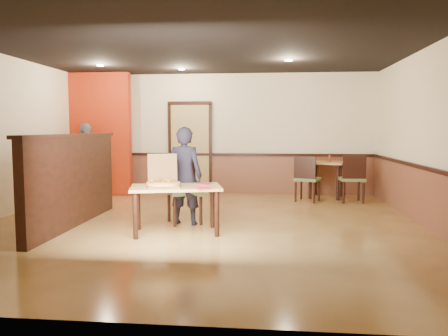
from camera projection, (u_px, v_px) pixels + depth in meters
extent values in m
plane|color=tan|center=(202.00, 225.00, 6.89)|extent=(7.00, 7.00, 0.00)
plane|color=black|center=(201.00, 45.00, 6.64)|extent=(7.00, 7.00, 0.00)
plane|color=#FCEBC5|center=(224.00, 134.00, 10.24)|extent=(7.00, 0.00, 7.00)
plane|color=#FCEBC5|center=(436.00, 137.00, 6.42)|extent=(0.00, 7.00, 7.00)
cube|color=brown|center=(224.00, 174.00, 10.29)|extent=(7.00, 0.04, 0.90)
cube|color=black|center=(224.00, 155.00, 10.23)|extent=(7.00, 0.06, 0.06)
cube|color=brown|center=(431.00, 201.00, 6.51)|extent=(0.04, 7.00, 0.90)
cube|color=black|center=(431.00, 170.00, 6.47)|extent=(0.06, 7.00, 0.06)
cube|color=tan|center=(190.00, 149.00, 10.31)|extent=(0.90, 0.06, 2.10)
cube|color=black|center=(73.00, 181.00, 6.83)|extent=(0.14, 3.00, 1.40)
cube|color=black|center=(72.00, 135.00, 6.77)|extent=(0.20, 3.10, 0.05)
cube|color=#AD270C|center=(96.00, 134.00, 10.03)|extent=(1.60, 0.20, 2.78)
cylinder|color=beige|center=(100.00, 65.00, 8.66)|extent=(0.14, 0.14, 0.02)
cylinder|color=beige|center=(181.00, 69.00, 9.20)|extent=(0.14, 0.14, 0.02)
cylinder|color=beige|center=(289.00, 60.00, 7.99)|extent=(0.14, 0.14, 0.02)
cube|color=tan|center=(176.00, 187.00, 6.34)|extent=(1.43, 1.02, 0.04)
cylinder|color=black|center=(135.00, 216.00, 6.01)|extent=(0.07, 0.07, 0.65)
cylinder|color=black|center=(138.00, 208.00, 6.58)|extent=(0.07, 0.07, 0.65)
cylinder|color=black|center=(217.00, 214.00, 6.16)|extent=(0.07, 0.07, 0.65)
cylinder|color=black|center=(213.00, 207.00, 6.73)|extent=(0.07, 0.07, 0.65)
cube|color=#5E7041|center=(185.00, 192.00, 7.02)|extent=(0.68, 0.68, 0.07)
cube|color=black|center=(181.00, 173.00, 7.22)|extent=(0.46, 0.25, 0.49)
cylinder|color=black|center=(175.00, 213.00, 6.78)|extent=(0.05, 0.05, 0.45)
cylinder|color=black|center=(169.00, 208.00, 7.18)|extent=(0.05, 0.05, 0.45)
cylinder|color=black|center=(201.00, 211.00, 6.92)|extent=(0.05, 0.05, 0.45)
cylinder|color=black|center=(194.00, 206.00, 7.32)|extent=(0.05, 0.05, 0.45)
cube|color=#5E7041|center=(308.00, 179.00, 9.14)|extent=(0.61, 0.61, 0.06)
cube|color=black|center=(305.00, 168.00, 8.93)|extent=(0.44, 0.20, 0.45)
cylinder|color=black|center=(319.00, 191.00, 9.25)|extent=(0.05, 0.05, 0.41)
cylinder|color=black|center=(314.00, 193.00, 8.90)|extent=(0.05, 0.05, 0.41)
cylinder|color=black|center=(301.00, 190.00, 9.43)|extent=(0.05, 0.05, 0.41)
cylinder|color=black|center=(296.00, 192.00, 9.08)|extent=(0.05, 0.05, 0.41)
cube|color=#5E7041|center=(352.00, 179.00, 9.05)|extent=(0.50, 0.50, 0.06)
cube|color=black|center=(354.00, 167.00, 8.81)|extent=(0.46, 0.06, 0.46)
cylinder|color=black|center=(359.00, 191.00, 9.26)|extent=(0.05, 0.05, 0.42)
cylinder|color=black|center=(363.00, 194.00, 8.86)|extent=(0.05, 0.05, 0.42)
cylinder|color=black|center=(340.00, 191.00, 9.29)|extent=(0.05, 0.05, 0.42)
cylinder|color=black|center=(343.00, 193.00, 8.89)|extent=(0.05, 0.05, 0.42)
cube|color=tan|center=(326.00, 163.00, 9.61)|extent=(0.92, 0.92, 0.04)
cylinder|color=black|center=(310.00, 181.00, 9.49)|extent=(0.07, 0.07, 0.76)
cylinder|color=black|center=(315.00, 179.00, 10.03)|extent=(0.07, 0.07, 0.76)
cylinder|color=black|center=(338.00, 183.00, 9.27)|extent=(0.07, 0.07, 0.76)
cylinder|color=black|center=(341.00, 180.00, 9.81)|extent=(0.07, 0.07, 0.76)
imported|color=black|center=(185.00, 176.00, 6.92)|extent=(0.60, 0.42, 1.56)
imported|color=gray|center=(85.00, 160.00, 9.65)|extent=(0.51, 1.01, 1.65)
cube|color=brown|center=(163.00, 186.00, 6.26)|extent=(0.54, 0.54, 0.03)
cube|color=brown|center=(162.00, 168.00, 6.49)|extent=(0.44, 0.20, 0.43)
cylinder|color=#C59247|center=(163.00, 183.00, 6.26)|extent=(0.50, 0.50, 0.03)
cube|color=red|center=(204.00, 188.00, 6.11)|extent=(0.28, 0.28, 0.00)
cylinder|color=silver|center=(201.00, 188.00, 6.11)|extent=(0.08, 0.18, 0.01)
cube|color=silver|center=(206.00, 188.00, 6.11)|extent=(0.09, 0.19, 0.00)
cube|color=red|center=(203.00, 184.00, 6.61)|extent=(0.27, 0.27, 0.00)
cylinder|color=silver|center=(202.00, 183.00, 6.61)|extent=(0.07, 0.17, 0.01)
cube|color=silver|center=(205.00, 183.00, 6.61)|extent=(0.08, 0.18, 0.00)
cylinder|color=brown|center=(330.00, 159.00, 9.47)|extent=(0.06, 0.06, 0.14)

